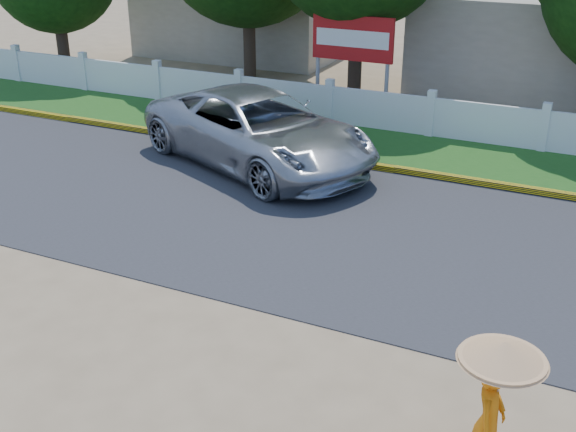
{
  "coord_description": "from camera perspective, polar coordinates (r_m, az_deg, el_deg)",
  "views": [
    {
      "loc": [
        4.66,
        -7.87,
        6.21
      ],
      "look_at": [
        0.0,
        2.0,
        1.3
      ],
      "focal_mm": 45.0,
      "sensor_mm": 36.0,
      "label": 1
    }
  ],
  "objects": [
    {
      "name": "grass_verge",
      "position": [
        19.25,
        9.93,
        5.07
      ],
      "size": [
        60.0,
        3.5,
        0.03
      ],
      "primitive_type": "cube",
      "color": "#2D601E",
      "rests_on": "ground"
    },
    {
      "name": "road",
      "position": [
        14.6,
        4.19,
        -0.98
      ],
      "size": [
        60.0,
        7.0,
        0.02
      ],
      "primitive_type": "cube",
      "color": "#38383A",
      "rests_on": "ground"
    },
    {
      "name": "vehicle",
      "position": [
        17.76,
        -2.33,
        6.81
      ],
      "size": [
        7.14,
        5.33,
        1.8
      ],
      "primitive_type": "imported",
      "rotation": [
        0.0,
        0.0,
        1.16
      ],
      "color": "#A1A4A9",
      "rests_on": "ground"
    },
    {
      "name": "building_far",
      "position": [
        30.98,
        -3.43,
        15.24
      ],
      "size": [
        8.0,
        5.0,
        2.8
      ],
      "primitive_type": "cube",
      "color": "#B7AD99",
      "rests_on": "ground"
    },
    {
      "name": "fence",
      "position": [
        20.43,
        11.18,
        7.67
      ],
      "size": [
        40.0,
        0.1,
        1.1
      ],
      "primitive_type": "cube",
      "color": "silver",
      "rests_on": "ground"
    },
    {
      "name": "ground",
      "position": [
        11.05,
        -4.5,
        -10.05
      ],
      "size": [
        120.0,
        120.0,
        0.0
      ],
      "primitive_type": "plane",
      "color": "#9E8460",
      "rests_on": "ground"
    },
    {
      "name": "billboard",
      "position": [
        21.87,
        5.13,
        13.4
      ],
      "size": [
        2.5,
        0.13,
        2.95
      ],
      "color": "gray",
      "rests_on": "ground"
    },
    {
      "name": "monk_with_parasol",
      "position": [
        8.53,
        16.07,
        -13.0
      ],
      "size": [
        1.0,
        1.0,
        1.81
      ],
      "color": "orange",
      "rests_on": "ground"
    },
    {
      "name": "curb",
      "position": [
        17.68,
        8.41,
        3.67
      ],
      "size": [
        40.0,
        0.18,
        0.16
      ],
      "primitive_type": "cube",
      "color": "yellow",
      "rests_on": "ground"
    },
    {
      "name": "building_near",
      "position": [
        26.33,
        21.79,
        12.46
      ],
      "size": [
        10.0,
        6.0,
        3.2
      ],
      "primitive_type": "cube",
      "color": "#B7AD99",
      "rests_on": "ground"
    }
  ]
}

